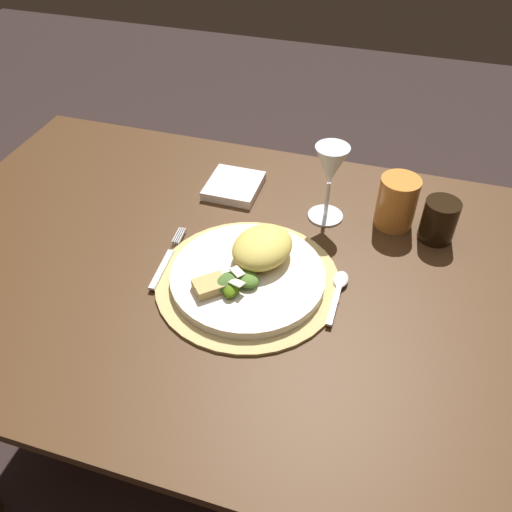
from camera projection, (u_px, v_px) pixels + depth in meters
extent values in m
plane|color=#2E221F|center=(243.00, 454.00, 1.46)|extent=(6.00, 6.00, 0.00)
cube|color=#462B15|center=(237.00, 271.00, 0.99)|extent=(1.29, 0.83, 0.02)
cylinder|color=#412E18|center=(96.00, 242.00, 1.59)|extent=(0.07, 0.07, 0.69)
cylinder|color=#432718|center=(496.00, 328.00, 1.35)|extent=(0.07, 0.07, 0.69)
cylinder|color=tan|center=(248.00, 281.00, 0.95)|extent=(0.33, 0.33, 0.01)
cylinder|color=silver|center=(248.00, 276.00, 0.94)|extent=(0.28, 0.28, 0.02)
ellipsoid|color=#DEC657|center=(262.00, 247.00, 0.95)|extent=(0.13, 0.15, 0.05)
ellipsoid|color=#4A720F|center=(231.00, 286.00, 0.90)|extent=(0.04, 0.06, 0.02)
ellipsoid|color=#456828|center=(228.00, 282.00, 0.90)|extent=(0.06, 0.07, 0.02)
ellipsoid|color=#4E7929|center=(247.00, 279.00, 0.91)|extent=(0.06, 0.06, 0.02)
cube|color=beige|center=(237.00, 283.00, 0.89)|extent=(0.03, 0.02, 0.01)
cube|color=beige|center=(237.00, 272.00, 0.91)|extent=(0.03, 0.03, 0.01)
cube|color=tan|center=(210.00, 286.00, 0.90)|extent=(0.07, 0.07, 0.02)
cube|color=silver|center=(162.00, 269.00, 0.96)|extent=(0.02, 0.10, 0.00)
cube|color=silver|center=(176.00, 235.00, 1.04)|extent=(0.01, 0.05, 0.00)
cube|color=silver|center=(178.00, 236.00, 1.03)|extent=(0.01, 0.05, 0.00)
cube|color=silver|center=(180.00, 236.00, 1.03)|extent=(0.01, 0.05, 0.00)
cube|color=silver|center=(182.00, 236.00, 1.03)|extent=(0.01, 0.05, 0.00)
cube|color=silver|center=(334.00, 305.00, 0.90)|extent=(0.01, 0.09, 0.00)
ellipsoid|color=silver|center=(341.00, 279.00, 0.95)|extent=(0.03, 0.04, 0.01)
cube|color=white|center=(234.00, 186.00, 1.16)|extent=(0.11, 0.12, 0.02)
cylinder|color=silver|center=(325.00, 216.00, 1.09)|extent=(0.07, 0.07, 0.00)
cylinder|color=silver|center=(327.00, 199.00, 1.06)|extent=(0.01, 0.01, 0.08)
cone|color=silver|center=(331.00, 166.00, 1.01)|extent=(0.07, 0.07, 0.08)
cylinder|color=orange|center=(397.00, 202.00, 1.04)|extent=(0.08, 0.08, 0.11)
cylinder|color=black|center=(439.00, 220.00, 1.02)|extent=(0.07, 0.07, 0.08)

